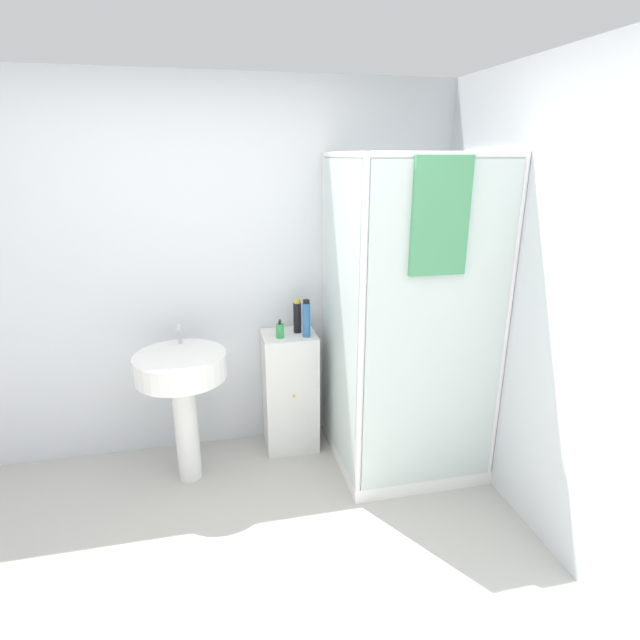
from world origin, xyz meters
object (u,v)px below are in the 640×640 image
Objects in this scene: sink at (182,382)px; shampoo_bottle_blue at (306,319)px; soap_dispenser at (280,330)px; shampoo_bottle_tall_black at (297,317)px.

sink is 3.89× the size of shampoo_bottle_blue.
sink is at bearing -164.20° from soap_dispenser.
shampoo_bottle_tall_black is at bearing 114.26° from shampoo_bottle_blue.
soap_dispenser is at bearing -148.93° from shampoo_bottle_tall_black.
soap_dispenser is 0.17m from shampoo_bottle_tall_black.
soap_dispenser is 0.19m from shampoo_bottle_blue.
sink is at bearing -161.33° from shampoo_bottle_tall_black.
sink reaches higher than soap_dispenser.
soap_dispenser is at bearing 174.45° from shampoo_bottle_blue.
sink is 7.82× the size of soap_dispenser.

